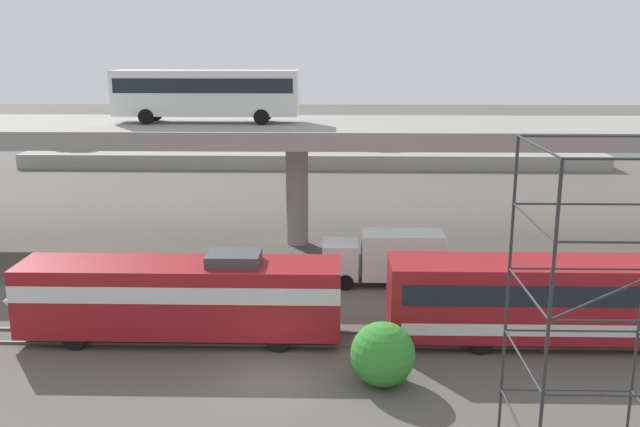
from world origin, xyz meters
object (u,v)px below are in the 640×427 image
at_px(service_truck_east, 387,256).
at_px(parked_car_3, 461,141).
at_px(train_locomotive, 165,294).
at_px(parked_car_2, 76,143).
at_px(scaffolding_tower, 601,314).
at_px(parked_car_1, 381,143).
at_px(transit_bus_on_overpass, 206,91).
at_px(parked_car_0, 252,140).

distance_m(service_truck_east, parked_car_3, 44.41).
distance_m(train_locomotive, parked_car_2, 52.54).
relative_size(train_locomotive, parked_car_3, 3.73).
xyz_separation_m(scaffolding_tower, parked_car_3, (6.66, 61.66, -3.42)).
height_order(scaffolding_tower, parked_car_1, scaffolding_tower).
distance_m(transit_bus_on_overpass, parked_car_1, 36.31).
height_order(train_locomotive, parked_car_2, train_locomotive).
height_order(train_locomotive, transit_bus_on_overpass, transit_bus_on_overpass).
relative_size(transit_bus_on_overpass, scaffolding_tower, 1.12).
bearing_deg(parked_car_3, parked_car_1, -167.90).
relative_size(transit_bus_on_overpass, parked_car_2, 2.85).
relative_size(scaffolding_tower, parked_car_2, 2.54).
relative_size(train_locomotive, parked_car_2, 3.71).
distance_m(transit_bus_on_overpass, parked_car_0, 35.46).
bearing_deg(transit_bus_on_overpass, train_locomotive, 92.63).
bearing_deg(scaffolding_tower, parked_car_1, 92.57).
bearing_deg(parked_car_3, scaffolding_tower, -96.16).
height_order(service_truck_east, parked_car_3, parked_car_3).
bearing_deg(service_truck_east, parked_car_0, -73.39).
xyz_separation_m(service_truck_east, parked_car_3, (11.50, 42.89, 0.69)).
distance_m(train_locomotive, parked_car_1, 50.44).
relative_size(train_locomotive, scaffolding_tower, 1.46).
height_order(parked_car_0, parked_car_2, same).
distance_m(parked_car_0, parked_car_3, 24.24).
bearing_deg(service_truck_east, parked_car_1, -93.03).
bearing_deg(parked_car_1, parked_car_2, -178.51).
distance_m(transit_bus_on_overpass, parked_car_3, 42.36).
xyz_separation_m(parked_car_1, parked_car_2, (-34.50, -0.90, -0.00)).
distance_m(service_truck_east, scaffolding_tower, 19.81).
distance_m(transit_bus_on_overpass, parked_car_2, 38.90).
xyz_separation_m(train_locomotive, parked_car_2, (-21.65, 47.88, 0.14)).
distance_m(service_truck_east, parked_car_2, 51.44).
bearing_deg(parked_car_0, service_truck_east, -73.39).
relative_size(train_locomotive, service_truck_east, 2.30).
relative_size(scaffolding_tower, parked_car_3, 2.55).
relative_size(train_locomotive, parked_car_0, 3.70).
relative_size(parked_car_2, parked_car_3, 1.01).
height_order(scaffolding_tower, parked_car_2, scaffolding_tower).
bearing_deg(transit_bus_on_overpass, parked_car_0, -87.83).
relative_size(transit_bus_on_overpass, parked_car_3, 2.86).
bearing_deg(parked_car_2, parked_car_1, -178.51).
distance_m(train_locomotive, parked_car_0, 50.63).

